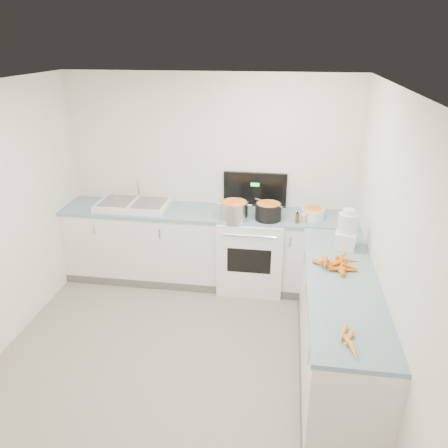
# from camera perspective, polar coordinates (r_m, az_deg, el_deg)

# --- Properties ---
(floor) EXTENTS (3.50, 4.00, 0.00)m
(floor) POSITION_cam_1_polar(r_m,az_deg,el_deg) (4.27, -6.52, -18.83)
(floor) COLOR gray
(floor) RESTS_ON ground
(ceiling) EXTENTS (3.50, 4.00, 0.00)m
(ceiling) POSITION_cam_1_polar(r_m,az_deg,el_deg) (3.19, -8.61, 16.74)
(ceiling) COLOR white
(ceiling) RESTS_ON ground
(wall_back) EXTENTS (3.50, 0.00, 2.50)m
(wall_back) POSITION_cam_1_polar(r_m,az_deg,el_deg) (5.37, -1.77, 5.91)
(wall_back) COLOR white
(wall_back) RESTS_ON ground
(wall_right) EXTENTS (0.00, 4.00, 2.50)m
(wall_right) POSITION_cam_1_polar(r_m,az_deg,el_deg) (3.54, 21.20, -5.35)
(wall_right) COLOR white
(wall_right) RESTS_ON ground
(counter_back) EXTENTS (3.50, 0.62, 0.94)m
(counter_back) POSITION_cam_1_polar(r_m,az_deg,el_deg) (5.38, -2.23, -2.99)
(counter_back) COLOR white
(counter_back) RESTS_ON ground
(counter_right) EXTENTS (0.62, 2.20, 0.94)m
(counter_right) POSITION_cam_1_polar(r_m,az_deg,el_deg) (4.14, 14.65, -12.73)
(counter_right) COLOR white
(counter_right) RESTS_ON ground
(stove) EXTENTS (0.76, 0.65, 1.36)m
(stove) POSITION_cam_1_polar(r_m,az_deg,el_deg) (5.30, 3.61, -3.41)
(stove) COLOR white
(stove) RESTS_ON ground
(sink) EXTENTS (0.86, 0.52, 0.31)m
(sink) POSITION_cam_1_polar(r_m,az_deg,el_deg) (5.41, -11.73, 2.52)
(sink) COLOR white
(sink) RESTS_ON counter_back
(steel_pot) EXTENTS (0.38, 0.38, 0.23)m
(steel_pot) POSITION_cam_1_polar(r_m,az_deg,el_deg) (4.93, 1.35, 1.65)
(steel_pot) COLOR silver
(steel_pot) RESTS_ON stove
(black_pot) EXTENTS (0.38, 0.38, 0.21)m
(black_pot) POSITION_cam_1_polar(r_m,az_deg,el_deg) (4.95, 5.80, 1.52)
(black_pot) COLOR black
(black_pot) RESTS_ON stove
(wooden_spoon) EXTENTS (0.32, 0.24, 0.02)m
(wooden_spoon) POSITION_cam_1_polar(r_m,az_deg,el_deg) (4.91, 5.85, 2.77)
(wooden_spoon) COLOR #AD7A47
(wooden_spoon) RESTS_ON black_pot
(mixing_bowl) EXTENTS (0.30, 0.30, 0.12)m
(mixing_bowl) POSITION_cam_1_polar(r_m,az_deg,el_deg) (5.07, 11.51, 1.39)
(mixing_bowl) COLOR white
(mixing_bowl) RESTS_ON counter_back
(extract_bottle) EXTENTS (0.04, 0.04, 0.11)m
(extract_bottle) POSITION_cam_1_polar(r_m,az_deg,el_deg) (4.91, 9.54, 0.72)
(extract_bottle) COLOR #593319
(extract_bottle) RESTS_ON counter_back
(spice_jar) EXTENTS (0.05, 0.05, 0.08)m
(spice_jar) POSITION_cam_1_polar(r_m,az_deg,el_deg) (4.95, 10.33, 0.68)
(spice_jar) COLOR #E5B266
(spice_jar) RESTS_ON counter_back
(food_processor) EXTENTS (0.24, 0.27, 0.40)m
(food_processor) POSITION_cam_1_polar(r_m,az_deg,el_deg) (4.40, 15.71, -0.93)
(food_processor) COLOR white
(food_processor) RESTS_ON counter_right
(carrot_pile) EXTENTS (0.42, 0.38, 0.09)m
(carrot_pile) POSITION_cam_1_polar(r_m,az_deg,el_deg) (4.05, 14.54, -5.10)
(carrot_pile) COLOR orange
(carrot_pile) RESTS_ON counter_right
(peeled_carrots) EXTENTS (0.13, 0.36, 0.04)m
(peeled_carrots) POSITION_cam_1_polar(r_m,az_deg,el_deg) (3.16, 15.97, -14.53)
(peeled_carrots) COLOR orange
(peeled_carrots) RESTS_ON counter_right
(peelings) EXTENTS (0.21, 0.27, 0.01)m
(peelings) POSITION_cam_1_polar(r_m,az_deg,el_deg) (5.46, -13.76, 2.96)
(peelings) COLOR tan
(peelings) RESTS_ON sink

